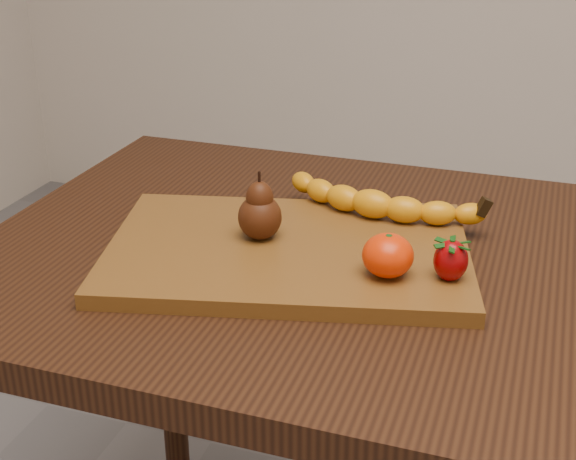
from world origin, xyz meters
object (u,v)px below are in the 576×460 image
(table, at_px, (359,321))
(mandarin, at_px, (388,255))
(pear, at_px, (260,206))
(cutting_board, at_px, (288,252))

(table, relative_size, mandarin, 16.68)
(table, distance_m, pear, 0.21)
(table, bearing_deg, mandarin, -58.65)
(pear, height_order, mandarin, pear)
(cutting_board, distance_m, mandarin, 0.15)
(table, xyz_separation_m, mandarin, (0.05, -0.08, 0.14))
(cutting_board, bearing_deg, pear, 153.56)
(mandarin, bearing_deg, table, 121.35)
(table, xyz_separation_m, pear, (-0.13, -0.03, 0.16))
(cutting_board, relative_size, pear, 5.15)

